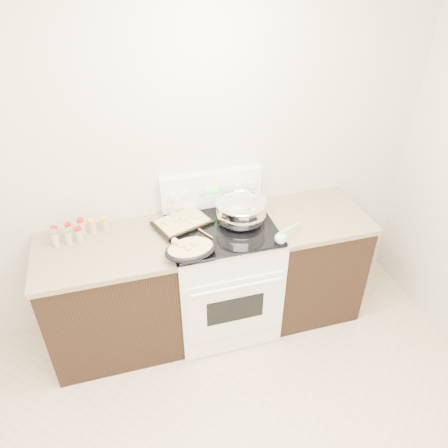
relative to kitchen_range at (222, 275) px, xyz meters
name	(u,v)px	position (x,y,z in m)	size (l,w,h in m)	color
room_shell	(236,293)	(-0.35, -1.42, 1.21)	(4.10, 3.60, 2.75)	beige
counter_left	(113,298)	(-0.83, 0.01, -0.03)	(0.93, 0.67, 0.92)	black
counter_right	(309,260)	(0.73, 0.01, -0.03)	(0.73, 0.67, 0.92)	black
kitchen_range	(222,275)	(0.00, 0.00, 0.00)	(0.78, 0.73, 1.22)	white
mixing_bowl	(241,211)	(0.15, 0.02, 0.54)	(0.43, 0.43, 0.22)	silver
roasting_pan	(190,249)	(-0.28, -0.25, 0.50)	(0.37, 0.28, 0.11)	black
baking_sheet	(182,222)	(-0.27, 0.11, 0.47)	(0.45, 0.38, 0.06)	black
wooden_spoon	(198,236)	(-0.19, -0.08, 0.46)	(0.14, 0.23, 0.04)	#986545
blue_ladle	(282,237)	(0.34, -0.28, 0.49)	(0.25, 0.18, 0.10)	#A0DCEF
spice_jars	(76,231)	(-0.99, 0.17, 0.49)	(0.38, 0.15, 0.13)	#BFB28C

